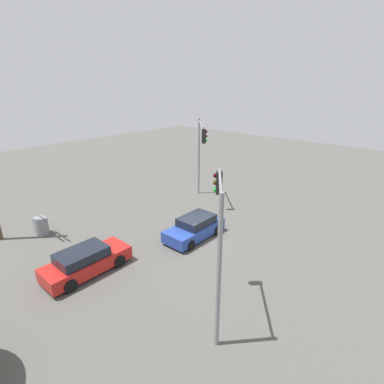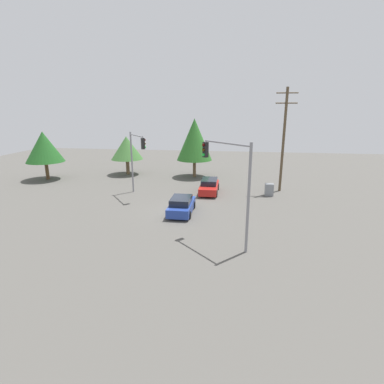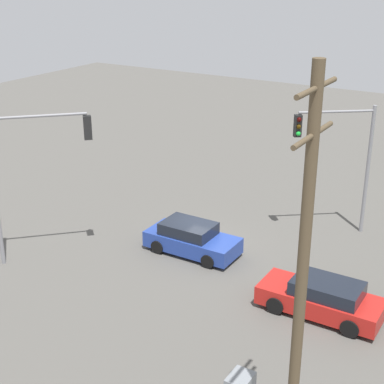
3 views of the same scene
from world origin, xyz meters
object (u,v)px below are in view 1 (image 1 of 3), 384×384
object	(u,v)px
sedan_red	(86,261)
electrical_cabinet	(41,226)
traffic_signal_main	(201,147)
traffic_signal_cross	(219,228)
sedan_blue	(195,228)

from	to	relation	value
sedan_red	electrical_cabinet	distance (m)	6.32
traffic_signal_main	traffic_signal_cross	size ratio (longest dim) A/B	1.07
traffic_signal_main	traffic_signal_cross	world-z (taller)	traffic_signal_main
sedan_red	traffic_signal_main	distance (m)	13.41
traffic_signal_cross	sedan_red	bearing A→B (deg)	67.83
sedan_red	traffic_signal_main	size ratio (longest dim) A/B	0.68
sedan_blue	traffic_signal_main	bearing A→B (deg)	-53.11
traffic_signal_cross	electrical_cabinet	bearing A→B (deg)	59.69
sedan_blue	sedan_red	bearing A→B (deg)	75.39
electrical_cabinet	traffic_signal_cross	bearing A→B (deg)	-172.90
traffic_signal_cross	electrical_cabinet	distance (m)	14.30
electrical_cabinet	sedan_red	bearing A→B (deg)	177.26
sedan_blue	electrical_cabinet	xyz separation A→B (m)	(8.14, 6.68, -0.07)
traffic_signal_main	electrical_cabinet	distance (m)	13.52
sedan_blue	traffic_signal_main	xyz separation A→B (m)	(4.19, -5.58, 4.06)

